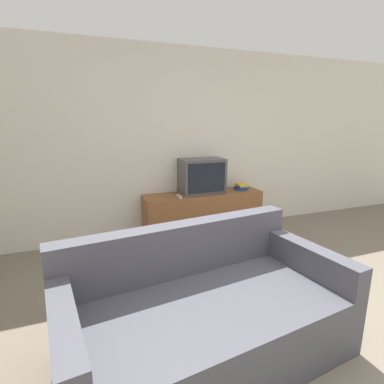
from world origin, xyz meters
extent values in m
cube|color=silver|center=(0.00, 3.03, 1.30)|extent=(9.00, 0.06, 2.60)
cube|color=brown|center=(0.10, 2.76, 0.31)|extent=(1.70, 0.44, 0.62)
cube|color=#4C4C51|center=(0.10, 2.81, 0.86)|extent=(0.62, 0.35, 0.48)
cube|color=black|center=(0.10, 2.62, 0.86)|extent=(0.54, 0.01, 0.40)
cube|color=#474751|center=(-0.78, 0.59, 0.22)|extent=(2.03, 1.22, 0.44)
cube|color=#474751|center=(-0.83, 1.01, 0.65)|extent=(1.93, 0.39, 0.41)
cube|color=#474751|center=(-1.67, 0.49, 0.33)|extent=(0.26, 1.00, 0.67)
cube|color=#474751|center=(0.10, 0.70, 0.33)|extent=(0.26, 1.00, 0.67)
cube|color=#23478E|center=(0.70, 2.76, 0.64)|extent=(0.17, 0.19, 0.03)
cube|color=#23478E|center=(0.72, 2.74, 0.67)|extent=(0.16, 0.17, 0.02)
cube|color=gold|center=(0.72, 2.75, 0.69)|extent=(0.15, 0.19, 0.03)
cube|color=#B7B7B7|center=(-0.30, 2.64, 0.63)|extent=(0.05, 0.17, 0.02)
camera|label=1|loc=(-1.52, -1.04, 1.61)|focal=28.00mm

